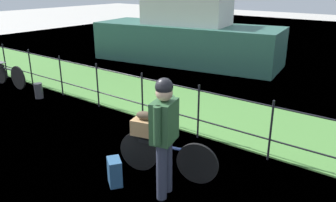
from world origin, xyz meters
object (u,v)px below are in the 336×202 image
object	(u,v)px
moored_boat_near	(186,36)
cyclist_person	(164,128)
terrier_dog	(146,115)
bicycle_main	(166,156)
mooring_bollard	(39,91)
bicycle_parked	(8,74)
backpack_on_paving	(115,172)
wooden_crate	(145,127)

from	to	relation	value
moored_boat_near	cyclist_person	bearing A→B (deg)	-57.39
terrier_dog	cyclist_person	distance (m)	0.66
bicycle_main	mooring_bollard	xyz separation A→B (m)	(-4.78, 0.92, -0.14)
cyclist_person	moored_boat_near	bearing A→B (deg)	122.61
terrier_dog	bicycle_parked	size ratio (longest dim) A/B	0.20
cyclist_person	moored_boat_near	distance (m)	8.22
cyclist_person	backpack_on_paving	xyz separation A→B (m)	(-0.73, -0.24, -0.80)
bicycle_parked	cyclist_person	bearing A→B (deg)	-11.93
bicycle_main	bicycle_parked	xyz separation A→B (m)	(-6.39, 1.02, 0.01)
bicycle_parked	bicycle_main	bearing A→B (deg)	-9.04
backpack_on_paving	moored_boat_near	size ratio (longest dim) A/B	0.06
backpack_on_paving	mooring_bollard	xyz separation A→B (m)	(-4.33, 1.55, -0.01)
terrier_dog	moored_boat_near	bearing A→B (deg)	120.21
mooring_bollard	backpack_on_paving	bearing A→B (deg)	-19.68
wooden_crate	moored_boat_near	xyz separation A→B (m)	(-3.82, 6.61, 0.20)
wooden_crate	moored_boat_near	size ratio (longest dim) A/B	0.06
bicycle_parked	terrier_dog	bearing A→B (deg)	-10.21
wooden_crate	terrier_dog	size ratio (longest dim) A/B	1.19
wooden_crate	backpack_on_paving	distance (m)	0.79
terrier_dog	cyclist_person	world-z (taller)	cyclist_person
backpack_on_paving	mooring_bollard	bearing A→B (deg)	15.14
terrier_dog	backpack_on_paving	world-z (taller)	terrier_dog
cyclist_person	mooring_bollard	distance (m)	5.29
mooring_bollard	bicycle_parked	world-z (taller)	bicycle_parked
bicycle_main	moored_boat_near	bearing A→B (deg)	122.44
bicycle_main	mooring_bollard	distance (m)	4.87
moored_boat_near	mooring_bollard	bearing A→B (deg)	-96.46
wooden_crate	terrier_dog	distance (m)	0.20
cyclist_person	mooring_bollard	xyz separation A→B (m)	(-5.06, 1.31, -0.81)
bicycle_main	terrier_dog	xyz separation A→B (m)	(-0.30, -0.08, 0.61)
mooring_bollard	moored_boat_near	bearing A→B (deg)	83.54
bicycle_main	mooring_bollard	bearing A→B (deg)	169.15
bicycle_main	wooden_crate	world-z (taller)	wooden_crate
cyclist_person	bicycle_parked	bearing A→B (deg)	168.07
terrier_dog	cyclist_person	bearing A→B (deg)	-28.34
wooden_crate	bicycle_parked	xyz separation A→B (m)	(-6.06, 1.10, -0.41)
bicycle_main	backpack_on_paving	world-z (taller)	bicycle_main
terrier_dog	mooring_bollard	size ratio (longest dim) A/B	0.84
cyclist_person	wooden_crate	bearing A→B (deg)	153.10
cyclist_person	mooring_bollard	size ratio (longest dim) A/B	4.34
terrier_dog	backpack_on_paving	size ratio (longest dim) A/B	0.81
bicycle_main	mooring_bollard	size ratio (longest dim) A/B	3.97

